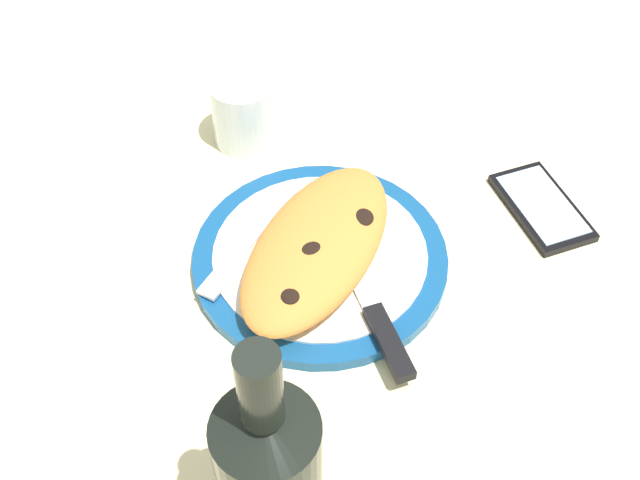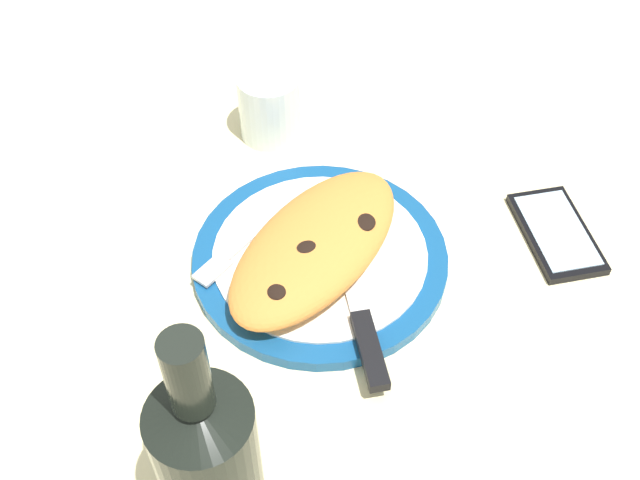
# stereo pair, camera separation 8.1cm
# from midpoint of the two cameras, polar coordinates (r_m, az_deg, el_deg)

# --- Properties ---
(ground_plane) EXTENTS (1.50, 1.50, 0.03)m
(ground_plane) POSITION_cam_midpoint_polar(r_m,az_deg,el_deg) (0.85, -2.72, -2.49)
(ground_plane) COLOR beige
(plate) EXTENTS (0.28, 0.28, 0.02)m
(plate) POSITION_cam_midpoint_polar(r_m,az_deg,el_deg) (0.83, -2.78, -1.48)
(plate) COLOR navy
(plate) RESTS_ON ground_plane
(calzone) EXTENTS (0.27, 0.16, 0.05)m
(calzone) POSITION_cam_midpoint_polar(r_m,az_deg,el_deg) (0.80, -3.10, -0.61)
(calzone) COLOR orange
(calzone) RESTS_ON plate
(fork) EXTENTS (0.17, 0.06, 0.00)m
(fork) POSITION_cam_midpoint_polar(r_m,az_deg,el_deg) (0.83, -8.50, -0.97)
(fork) COLOR silver
(fork) RESTS_ON plate
(knife) EXTENTS (0.18, 0.13, 0.01)m
(knife) POSITION_cam_midpoint_polar(r_m,az_deg,el_deg) (0.77, 1.23, -6.12)
(knife) COLOR silver
(knife) RESTS_ON plate
(smartphone) EXTENTS (0.14, 0.13, 0.01)m
(smartphone) POSITION_cam_midpoint_polar(r_m,az_deg,el_deg) (0.91, 13.63, 2.23)
(smartphone) COLOR black
(smartphone) RESTS_ON ground_plane
(water_glass) EXTENTS (0.08, 0.08, 0.09)m
(water_glass) POSITION_cam_midpoint_polar(r_m,az_deg,el_deg) (0.96, -8.10, 8.92)
(water_glass) COLOR silver
(water_glass) RESTS_ON ground_plane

